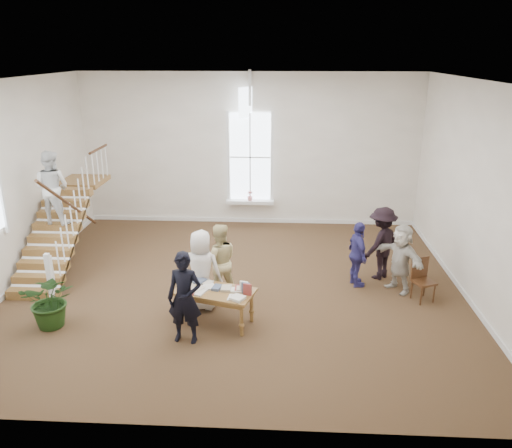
# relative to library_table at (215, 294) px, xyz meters

# --- Properties ---
(ground) EXTENTS (10.00, 10.00, 0.00)m
(ground) POSITION_rel_library_table_xyz_m (0.28, 1.63, -0.63)
(ground) COLOR #412919
(ground) RESTS_ON ground
(room_shell) EXTENTS (10.49, 10.00, 10.00)m
(room_shell) POSITION_rel_library_table_xyz_m (0.28, 6.02, -0.23)
(room_shell) COLOR beige
(room_shell) RESTS_ON ground
(staircase) EXTENTS (1.10, 4.10, 2.92)m
(staircase) POSITION_rel_library_table_xyz_m (-4.06, 2.38, 0.99)
(staircase) COLOR brown
(staircase) RESTS_ON ground
(library_table) EXTENTS (1.66, 1.14, 0.77)m
(library_table) POSITION_rel_library_table_xyz_m (0.00, 0.00, 0.00)
(library_table) COLOR brown
(library_table) RESTS_ON ground
(police_officer) EXTENTS (0.68, 0.49, 1.74)m
(police_officer) POSITION_rel_library_table_xyz_m (-0.46, -0.65, 0.24)
(police_officer) COLOR black
(police_officer) RESTS_ON ground
(elderly_woman) EXTENTS (0.88, 0.62, 1.69)m
(elderly_woman) POSITION_rel_library_table_xyz_m (-0.36, 0.60, 0.22)
(elderly_woman) COLOR silver
(elderly_woman) RESTS_ON ground
(person_yellow) EXTENTS (0.93, 0.80, 1.66)m
(person_yellow) POSITION_rel_library_table_xyz_m (-0.06, 1.10, 0.20)
(person_yellow) COLOR #D3C184
(person_yellow) RESTS_ON ground
(woman_cluster_a) EXTENTS (0.56, 0.94, 1.51)m
(woman_cluster_a) POSITION_rel_library_table_xyz_m (2.96, 1.82, 0.13)
(woman_cluster_a) COLOR navy
(woman_cluster_a) RESTS_ON ground
(woman_cluster_b) EXTENTS (1.24, 1.23, 1.72)m
(woman_cluster_b) POSITION_rel_library_table_xyz_m (3.56, 2.27, 0.23)
(woman_cluster_b) COLOR black
(woman_cluster_b) RESTS_ON ground
(woman_cluster_c) EXTENTS (1.18, 1.44, 1.54)m
(woman_cluster_c) POSITION_rel_library_table_xyz_m (3.86, 1.62, 0.14)
(woman_cluster_c) COLOR beige
(woman_cluster_c) RESTS_ON ground
(floor_plant) EXTENTS (1.11, 1.00, 1.11)m
(floor_plant) POSITION_rel_library_table_xyz_m (-3.12, -0.28, -0.07)
(floor_plant) COLOR #1A3611
(floor_plant) RESTS_ON ground
(side_chair) EXTENTS (0.53, 0.53, 0.93)m
(side_chair) POSITION_rel_library_table_xyz_m (4.25, 1.23, -0.11)
(side_chair) COLOR #34200E
(side_chair) RESTS_ON ground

